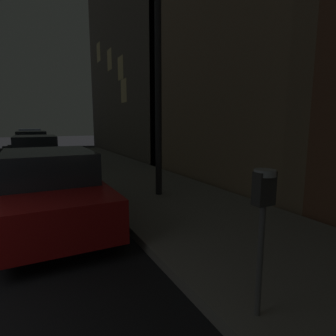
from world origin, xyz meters
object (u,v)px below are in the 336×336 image
object	(u,v)px
car_blue	(30,138)
street_lamp	(158,32)
parking_meter	(263,207)
car_silver	(32,143)
car_white	(36,154)
car_red	(50,189)

from	to	relation	value
car_blue	street_lamp	xyz separation A→B (m)	(2.58, -19.43, 3.32)
parking_meter	car_silver	distance (m)	17.11
parking_meter	street_lamp	world-z (taller)	street_lamp
car_white	parking_meter	bearing A→B (deg)	-81.93
parking_meter	car_blue	xyz separation A→B (m)	(-1.49, 23.94, -0.51)
car_white	street_lamp	distance (m)	7.33
parking_meter	car_red	size ratio (longest dim) A/B	0.34
car_white	car_blue	world-z (taller)	same
parking_meter	car_blue	distance (m)	23.99
car_white	car_silver	size ratio (longest dim) A/B	1.02
car_silver	street_lamp	xyz separation A→B (m)	(2.58, -12.53, 3.32)
parking_meter	car_silver	xyz separation A→B (m)	(-1.49, 17.04, -0.50)
car_blue	street_lamp	bearing A→B (deg)	-82.44
car_white	car_blue	xyz separation A→B (m)	(0.00, 13.42, -0.00)
parking_meter	street_lamp	bearing A→B (deg)	76.42
car_blue	car_silver	bearing A→B (deg)	-90.01
car_blue	car_white	bearing A→B (deg)	-90.01
car_silver	street_lamp	distance (m)	13.21
car_blue	street_lamp	size ratio (longest dim) A/B	0.78
car_white	car_blue	size ratio (longest dim) A/B	0.99
car_red	car_blue	xyz separation A→B (m)	(0.00, 20.05, 0.00)
car_white	car_red	bearing A→B (deg)	-89.99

